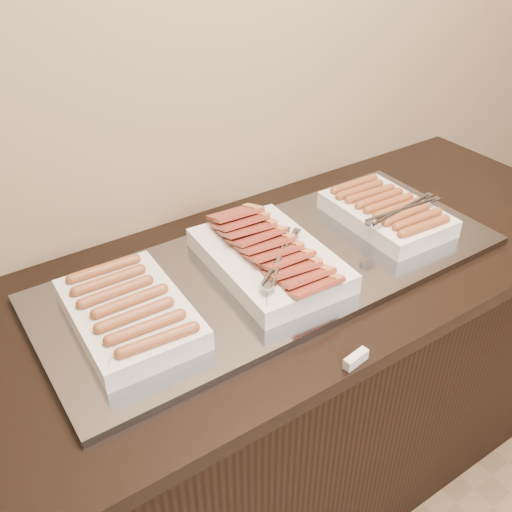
% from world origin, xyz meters
% --- Properties ---
extents(counter, '(2.06, 0.76, 0.90)m').
position_xyz_m(counter, '(0.00, 2.13, 0.45)').
color(counter, black).
rests_on(counter, ground).
extents(warming_tray, '(1.20, 0.50, 0.02)m').
position_xyz_m(warming_tray, '(0.00, 2.13, 0.91)').
color(warming_tray, gray).
rests_on(warming_tray, counter).
extents(dish_left, '(0.25, 0.36, 0.07)m').
position_xyz_m(dish_left, '(-0.40, 2.13, 0.95)').
color(dish_left, silver).
rests_on(dish_left, warming_tray).
extents(dish_center, '(0.29, 0.42, 0.10)m').
position_xyz_m(dish_center, '(-0.02, 2.13, 0.95)').
color(dish_center, silver).
rests_on(dish_center, warming_tray).
extents(dish_right, '(0.26, 0.35, 0.08)m').
position_xyz_m(dish_right, '(0.38, 2.13, 0.95)').
color(dish_right, silver).
rests_on(dish_right, warming_tray).
extents(label_holder, '(0.06, 0.03, 0.02)m').
position_xyz_m(label_holder, '(-0.05, 1.77, 0.91)').
color(label_holder, silver).
rests_on(label_holder, counter).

